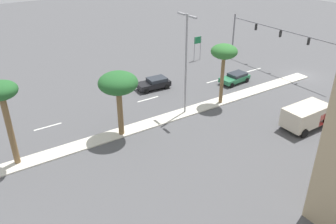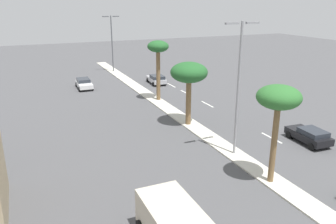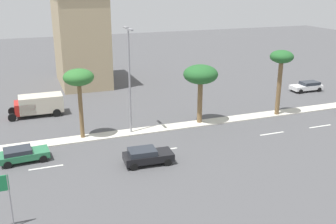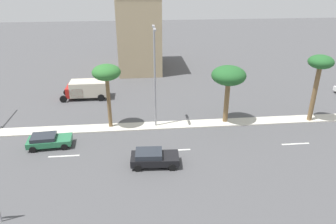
% 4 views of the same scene
% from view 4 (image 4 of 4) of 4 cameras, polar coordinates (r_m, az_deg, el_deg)
% --- Properties ---
extents(ground_plane, '(160.00, 160.00, 0.00)m').
position_cam_4_polar(ground_plane, '(35.38, 8.11, -2.08)').
color(ground_plane, '#4C4C4F').
extents(median_curb, '(1.80, 67.95, 0.12)m').
position_cam_4_polar(median_curb, '(37.80, 19.31, -1.39)').
color(median_curb, beige).
rests_on(median_curb, ground).
extents(lane_stripe_right, '(0.20, 2.80, 0.01)m').
position_cam_4_polar(lane_stripe_right, '(30.67, -18.35, -7.59)').
color(lane_stripe_right, silver).
rests_on(lane_stripe_right, ground).
extents(lane_stripe_near, '(0.20, 2.80, 0.01)m').
position_cam_4_polar(lane_stripe_near, '(30.03, 1.42, -6.93)').
color(lane_stripe_near, silver).
rests_on(lane_stripe_near, ground).
extents(lane_stripe_mid, '(0.20, 2.80, 0.01)m').
position_cam_4_polar(lane_stripe_mid, '(33.48, 22.10, -5.37)').
color(lane_stripe_mid, silver).
rests_on(lane_stripe_mid, ground).
extents(commercial_building, '(11.89, 7.12, 13.24)m').
position_cam_4_polar(commercial_building, '(54.28, -5.29, 14.73)').
color(commercial_building, tan).
rests_on(commercial_building, ground).
extents(palm_tree_right, '(2.90, 2.90, 6.87)m').
position_cam_4_polar(palm_tree_right, '(32.59, -11.09, 6.74)').
color(palm_tree_right, brown).
rests_on(palm_tree_right, median_curb).
extents(palm_tree_rear, '(3.67, 3.67, 6.35)m').
position_cam_4_polar(palm_tree_rear, '(34.00, 10.93, 6.31)').
color(palm_tree_rear, brown).
rests_on(palm_tree_rear, median_curb).
extents(palm_tree_far, '(2.62, 2.62, 7.45)m').
position_cam_4_polar(palm_tree_far, '(37.04, 25.84, 7.46)').
color(palm_tree_far, brown).
rests_on(palm_tree_far, median_curb).
extents(street_lamp_near, '(2.90, 0.24, 10.58)m').
position_cam_4_polar(street_lamp_near, '(32.12, -2.42, 7.44)').
color(street_lamp_near, gray).
rests_on(street_lamp_near, median_curb).
extents(sedan_black_trailing, '(2.24, 4.26, 1.38)m').
position_cam_4_polar(sedan_black_trailing, '(27.57, -2.66, -8.26)').
color(sedan_black_trailing, black).
rests_on(sedan_black_trailing, ground).
extents(sedan_green_far, '(2.25, 4.20, 1.26)m').
position_cam_4_polar(sedan_green_far, '(32.38, -20.86, -4.81)').
color(sedan_green_far, '#287047').
rests_on(sedan_green_far, ground).
extents(box_truck, '(2.73, 6.11, 2.36)m').
position_cam_4_polar(box_truck, '(42.96, -14.64, 4.09)').
color(box_truck, '#B21E19').
rests_on(box_truck, ground).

